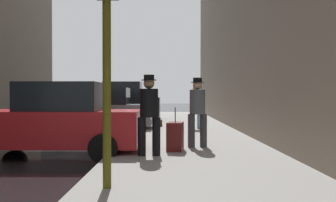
# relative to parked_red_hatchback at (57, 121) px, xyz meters

# --- Properties ---
(sidewalk) EXTENTS (4.00, 40.00, 0.15)m
(sidewalk) POSITION_rel_parked_red_hatchback_xyz_m (3.35, 1.18, -0.77)
(sidewalk) COLOR gray
(sidewalk) RESTS_ON ground_plane
(parked_red_hatchback) EXTENTS (4.23, 2.11, 1.79)m
(parked_red_hatchback) POSITION_rel_parked_red_hatchback_xyz_m (0.00, 0.00, 0.00)
(parked_red_hatchback) COLOR #B2191E
(parked_red_hatchback) RESTS_ON ground_plane
(parked_gray_coupe) EXTENTS (4.21, 2.07, 1.79)m
(parked_gray_coupe) POSITION_rel_parked_red_hatchback_xyz_m (0.00, 6.16, 0.00)
(parked_gray_coupe) COLOR slate
(parked_gray_coupe) RESTS_ON ground_plane
(parked_black_suv) EXTENTS (4.62, 2.09, 2.25)m
(parked_black_suv) POSITION_rel_parked_red_hatchback_xyz_m (-0.00, 12.17, 0.18)
(parked_black_suv) COLOR black
(parked_black_suv) RESTS_ON ground_plane
(parked_silver_sedan) EXTENTS (4.21, 2.08, 1.79)m
(parked_silver_sedan) POSITION_rel_parked_red_hatchback_xyz_m (0.00, 18.42, 0.00)
(parked_silver_sedan) COLOR #B7BABF
(parked_silver_sedan) RESTS_ON ground_plane
(fire_hydrant) EXTENTS (0.42, 0.22, 0.70)m
(fire_hydrant) POSITION_rel_parked_red_hatchback_xyz_m (1.80, 7.42, -0.35)
(fire_hydrant) COLOR red
(fire_hydrant) RESTS_ON sidewalk
(traffic_light) EXTENTS (0.32, 0.32, 3.60)m
(traffic_light) POSITION_rel_parked_red_hatchback_xyz_m (1.85, -3.76, 1.91)
(traffic_light) COLOR #514C0F
(traffic_light) RESTS_ON sidewalk
(pedestrian_with_beanie) EXTENTS (0.52, 0.47, 1.78)m
(pedestrian_with_beanie) POSITION_rel_parked_red_hatchback_xyz_m (3.48, 0.48, 0.29)
(pedestrian_with_beanie) COLOR #333338
(pedestrian_with_beanie) RESTS_ON sidewalk
(pedestrian_with_fedora) EXTENTS (0.51, 0.44, 1.78)m
(pedestrian_with_fedora) POSITION_rel_parked_red_hatchback_xyz_m (2.31, -0.89, 0.29)
(pedestrian_with_fedora) COLOR black
(pedestrian_with_fedora) RESTS_ON sidewalk
(pedestrian_in_jeans) EXTENTS (0.53, 0.49, 1.71)m
(pedestrian_in_jeans) POSITION_rel_parked_red_hatchback_xyz_m (3.83, 5.80, 0.26)
(pedestrian_in_jeans) COLOR #728CB2
(pedestrian_in_jeans) RESTS_ON sidewalk
(rolling_suitcase) EXTENTS (0.44, 0.61, 1.04)m
(rolling_suitcase) POSITION_rel_parked_red_hatchback_xyz_m (2.90, -0.11, -0.36)
(rolling_suitcase) COLOR #591414
(rolling_suitcase) RESTS_ON sidewalk
(duffel_bag) EXTENTS (0.32, 0.44, 0.28)m
(duffel_bag) POSITION_rel_parked_red_hatchback_xyz_m (2.32, 7.03, -0.56)
(duffel_bag) COLOR #472D19
(duffel_bag) RESTS_ON sidewalk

